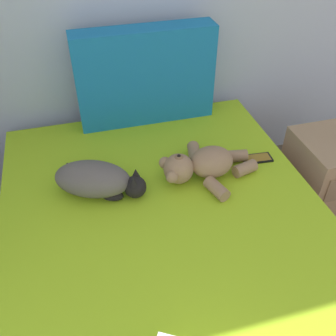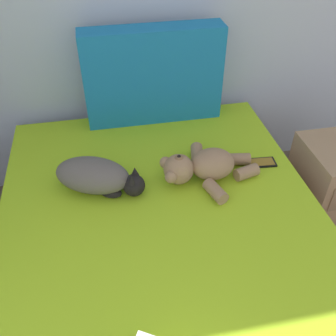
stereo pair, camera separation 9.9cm
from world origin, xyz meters
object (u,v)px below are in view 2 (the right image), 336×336
at_px(cell_phone, 261,163).
at_px(cat, 97,176).
at_px(patterned_cushion, 153,76).
at_px(teddy_bear, 203,166).
at_px(bed, 168,275).

bearing_deg(cell_phone, cat, -178.01).
distance_m(patterned_cushion, cat, 0.68).
bearing_deg(teddy_bear, patterned_cushion, 103.32).
xyz_separation_m(cat, cell_phone, (0.79, 0.03, -0.07)).
height_order(patterned_cushion, cat, patterned_cushion).
xyz_separation_m(bed, cat, (-0.26, 0.35, 0.33)).
distance_m(patterned_cushion, teddy_bear, 0.62).
xyz_separation_m(patterned_cushion, cell_phone, (0.44, -0.53, -0.25)).
distance_m(cat, teddy_bear, 0.49).
relative_size(teddy_bear, cell_phone, 3.00).
bearing_deg(bed, cell_phone, 34.71).
height_order(cat, cell_phone, cat).
bearing_deg(teddy_bear, bed, -124.73).
bearing_deg(bed, patterned_cushion, 84.03).
bearing_deg(cat, teddy_bear, -1.81).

